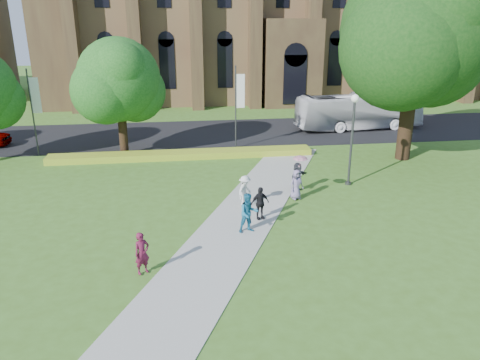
{
  "coord_description": "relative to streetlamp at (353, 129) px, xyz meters",
  "views": [
    {
      "loc": [
        -2.19,
        -18.03,
        9.34
      ],
      "look_at": [
        0.74,
        3.63,
        1.6
      ],
      "focal_mm": 35.0,
      "sensor_mm": 36.0,
      "label": 1
    }
  ],
  "objects": [
    {
      "name": "ground",
      "position": [
        -7.5,
        -6.5,
        -3.3
      ],
      "size": [
        160.0,
        160.0,
        0.0
      ],
      "primitive_type": "plane",
      "color": "#42671F",
      "rests_on": "ground"
    },
    {
      "name": "road",
      "position": [
        -7.5,
        13.5,
        -3.29
      ],
      "size": [
        160.0,
        10.0,
        0.02
      ],
      "primitive_type": "cube",
      "color": "black",
      "rests_on": "ground"
    },
    {
      "name": "footpath",
      "position": [
        -7.5,
        -5.5,
        -3.28
      ],
      "size": [
        15.58,
        28.54,
        0.04
      ],
      "primitive_type": "cube",
      "rotation": [
        0.0,
        0.0,
        -0.44
      ],
      "color": "#B2B2A8",
      "rests_on": "ground"
    },
    {
      "name": "flower_hedge",
      "position": [
        -9.5,
        6.7,
        -3.07
      ],
      "size": [
        18.0,
        1.4,
        0.45
      ],
      "primitive_type": "cube",
      "color": "yellow",
      "rests_on": "ground"
    },
    {
      "name": "streetlamp",
      "position": [
        0.0,
        0.0,
        0.0
      ],
      "size": [
        0.44,
        0.44,
        5.24
      ],
      "color": "#38383D",
      "rests_on": "ground"
    },
    {
      "name": "large_tree",
      "position": [
        5.5,
        4.5,
        5.07
      ],
      "size": [
        9.6,
        9.6,
        13.2
      ],
      "color": "#332114",
      "rests_on": "ground"
    },
    {
      "name": "street_tree_1",
      "position": [
        -13.5,
        8.0,
        1.93
      ],
      "size": [
        5.6,
        5.6,
        8.05
      ],
      "color": "#332114",
      "rests_on": "ground"
    },
    {
      "name": "banner_pole_0",
      "position": [
        -5.39,
        8.7,
        0.09
      ],
      "size": [
        0.7,
        0.1,
        6.0
      ],
      "color": "#38383D",
      "rests_on": "ground"
    },
    {
      "name": "banner_pole_1",
      "position": [
        -19.39,
        8.7,
        0.09
      ],
      "size": [
        0.7,
        0.1,
        6.0
      ],
      "color": "#38383D",
      "rests_on": "ground"
    },
    {
      "name": "tour_coach",
      "position": [
        5.73,
        13.43,
        -1.76
      ],
      "size": [
        11.05,
        3.33,
        3.04
      ],
      "primitive_type": "imported",
      "rotation": [
        0.0,
        0.0,
        1.64
      ],
      "color": "silver",
      "rests_on": "road"
    },
    {
      "name": "pedestrian_0",
      "position": [
        -11.25,
        -8.53,
        -2.42
      ],
      "size": [
        0.73,
        0.66,
        1.66
      ],
      "primitive_type": "imported",
      "rotation": [
        0.0,
        0.0,
        0.56
      ],
      "color": "#5B142F",
      "rests_on": "footpath"
    },
    {
      "name": "pedestrian_1",
      "position": [
        -6.73,
        -5.54,
        -2.33
      ],
      "size": [
        1.02,
        0.86,
        1.85
      ],
      "primitive_type": "imported",
      "rotation": [
        0.0,
        0.0,
        0.2
      ],
      "color": "#1B668A",
      "rests_on": "footpath"
    },
    {
      "name": "pedestrian_2",
      "position": [
        -6.46,
        -2.49,
        -2.44
      ],
      "size": [
        1.12,
        1.2,
        1.63
      ],
      "primitive_type": "imported",
      "rotation": [
        0.0,
        0.0,
        0.91
      ],
      "color": "silver",
      "rests_on": "footpath"
    },
    {
      "name": "pedestrian_3",
      "position": [
        -5.97,
        -4.18,
        -2.45
      ],
      "size": [
        1.02,
        0.66,
        1.62
      ],
      "primitive_type": "imported",
      "rotation": [
        0.0,
        0.0,
        0.3
      ],
      "color": "black",
      "rests_on": "footpath"
    },
    {
      "name": "pedestrian_4",
      "position": [
        -3.6,
        -1.86,
        -2.45
      ],
      "size": [
        0.92,
        0.75,
        1.61
      ],
      "primitive_type": "imported",
      "rotation": [
        0.0,
        0.0,
        0.36
      ],
      "color": "slate",
      "rests_on": "footpath"
    },
    {
      "name": "pedestrian_5",
      "position": [
        -3.25,
        -0.7,
        -2.44
      ],
      "size": [
        1.39,
        1.44,
        1.64
      ],
      "primitive_type": "imported",
      "rotation": [
        0.0,
        0.0,
        0.82
      ],
      "color": "#27292F",
      "rests_on": "footpath"
    },
    {
      "name": "parasol",
      "position": [
        -3.42,
        -1.76,
        -1.31
      ],
      "size": [
        0.89,
        0.89,
        0.66
      ],
      "primitive_type": "imported",
      "rotation": [
        0.0,
        0.0,
        -0.21
      ],
      "color": "#EDA7BF",
      "rests_on": "pedestrian_4"
    }
  ]
}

